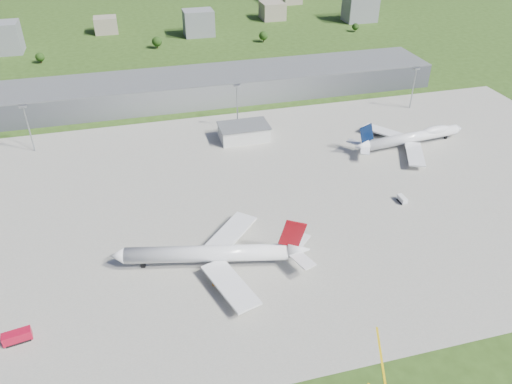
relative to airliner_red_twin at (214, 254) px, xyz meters
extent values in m
plane|color=#2E4917|center=(25.32, 148.68, -5.38)|extent=(1400.00, 1400.00, 0.00)
cube|color=gray|center=(35.32, 38.68, -5.34)|extent=(360.00, 190.00, 0.08)
cube|color=slate|center=(25.32, 163.68, 2.12)|extent=(300.00, 42.00, 15.00)
cube|color=silver|center=(35.32, 98.68, -1.38)|extent=(26.00, 16.00, 8.00)
cylinder|color=gray|center=(-74.68, 113.68, 7.12)|extent=(0.70, 0.70, 25.00)
cube|color=gray|center=(-74.68, 113.68, 19.92)|extent=(3.50, 2.00, 1.20)
cylinder|color=gray|center=(35.32, 113.68, 7.12)|extent=(0.70, 0.70, 25.00)
cube|color=gray|center=(35.32, 113.68, 19.92)|extent=(3.50, 2.00, 1.20)
cylinder|color=gray|center=(145.32, 113.68, 7.12)|extent=(0.70, 0.70, 25.00)
cube|color=gray|center=(145.32, 113.68, 19.92)|extent=(3.50, 2.00, 1.20)
cylinder|color=white|center=(-2.74, 0.62, 0.31)|extent=(59.84, 19.20, 6.20)
cone|color=white|center=(-34.50, 7.76, 0.31)|extent=(6.40, 7.18, 6.20)
cone|color=white|center=(30.54, -6.87, 1.13)|extent=(9.43, 7.86, 6.20)
cube|color=maroon|center=(-4.75, 1.07, -1.62)|extent=(48.51, 13.27, 1.34)
cube|color=white|center=(2.60, -15.69, -1.55)|extent=(16.88, 28.42, 0.93)
cube|color=white|center=(9.07, 13.06, -1.55)|extent=(25.05, 26.06, 0.93)
cube|color=maroon|center=(28.02, -6.30, 8.57)|extent=(10.16, 2.76, 12.49)
cylinder|color=#38383D|center=(1.00, -11.35, -3.52)|extent=(6.27, 4.47, 3.31)
cylinder|color=#38383D|center=(5.76, 9.83, -3.52)|extent=(6.27, 4.47, 3.31)
cube|color=black|center=(2.29, -5.28, -4.09)|extent=(1.89, 1.57, 2.58)
cube|color=black|center=(4.34, 3.79, -4.09)|extent=(1.89, 1.57, 2.58)
cube|color=black|center=(-25.93, 5.83, -4.09)|extent=(1.89, 1.57, 2.58)
cylinder|color=white|center=(120.56, 68.12, -0.44)|extent=(56.00, 11.24, 5.57)
cone|color=white|center=(150.51, 71.20, -0.44)|extent=(5.04, 6.00, 5.57)
cone|color=white|center=(89.27, 64.91, 0.28)|extent=(7.72, 6.28, 5.57)
cube|color=navy|center=(122.34, 68.31, -2.16)|extent=(45.69, 6.94, 1.17)
ellipsoid|color=white|center=(134.97, 69.60, 1.24)|extent=(18.31, 7.37, 5.01)
cube|color=white|center=(111.14, 80.87, -2.05)|extent=(21.25, 25.06, 0.81)
cube|color=white|center=(113.93, 53.73, -2.05)|extent=(17.63, 26.19, 0.81)
cube|color=#071638|center=(91.50, 65.14, 6.84)|extent=(8.95, 1.36, 10.86)
cylinder|color=#38383D|center=(115.08, 75.69, -3.76)|extent=(5.21, 3.37, 2.88)
cylinder|color=#38383D|center=(109.00, 84.10, -3.76)|extent=(5.21, 3.37, 2.88)
cylinder|color=#38383D|center=(116.74, 59.60, -3.76)|extent=(5.21, 3.37, 2.88)
cylinder|color=#38383D|center=(112.49, 50.13, -3.76)|extent=(5.21, 3.37, 2.88)
cube|color=black|center=(114.78, 71.60, -4.26)|extent=(1.54, 1.22, 2.25)
cube|color=black|center=(115.61, 63.55, -4.26)|extent=(1.54, 1.22, 2.25)
cube|color=black|center=(142.91, 70.42, -4.26)|extent=(1.54, 1.22, 2.25)
cube|color=#A80C25|center=(-66.48, -19.45, -3.22)|extent=(9.09, 4.65, 3.47)
cube|color=black|center=(-66.48, -19.45, -4.95)|extent=(7.83, 4.60, 0.70)
cube|color=orange|center=(-0.95, -10.47, -4.22)|extent=(4.07, 4.05, 1.46)
cube|color=black|center=(-0.95, -10.47, -4.95)|extent=(3.75, 3.74, 0.70)
cube|color=white|center=(88.75, 20.32, -3.74)|extent=(2.60, 5.59, 2.43)
cube|color=black|center=(88.75, 20.32, -4.95)|extent=(2.69, 4.76, 0.70)
cube|color=white|center=(114.47, 51.68, -3.90)|extent=(5.07, 3.13, 2.10)
cube|color=black|center=(114.47, 51.68, -4.95)|extent=(4.40, 3.09, 0.70)
cube|color=slate|center=(-114.68, 298.68, 6.62)|extent=(28.00, 22.00, 24.00)
cube|color=gray|center=(-34.68, 338.68, 1.62)|extent=(20.00, 18.00, 14.00)
cube|color=slate|center=(45.32, 308.68, 5.62)|extent=(26.00, 20.00, 22.00)
cube|color=gray|center=(125.32, 348.68, 2.62)|extent=(22.00, 24.00, 16.00)
cube|color=slate|center=(205.32, 318.68, 8.62)|extent=(30.00, 22.00, 28.00)
cylinder|color=#382314|center=(-84.68, 263.68, -3.88)|extent=(0.70, 0.70, 3.00)
sphere|color=black|center=(-84.68, 263.68, -0.50)|extent=(6.75, 6.75, 6.75)
cylinder|color=#382314|center=(5.32, 278.68, -3.58)|extent=(0.70, 0.70, 3.60)
sphere|color=black|center=(5.32, 278.68, 0.47)|extent=(8.10, 8.10, 8.10)
cylinder|color=#382314|center=(95.32, 273.68, -3.68)|extent=(0.70, 0.70, 3.40)
sphere|color=black|center=(95.32, 273.68, 0.15)|extent=(7.65, 7.65, 7.65)
cylinder|color=#382314|center=(185.32, 283.68, -3.98)|extent=(0.70, 0.70, 2.80)
sphere|color=black|center=(185.32, 283.68, -0.83)|extent=(6.30, 6.30, 6.30)
camera|label=1|loc=(-21.52, -141.31, 119.19)|focal=35.00mm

